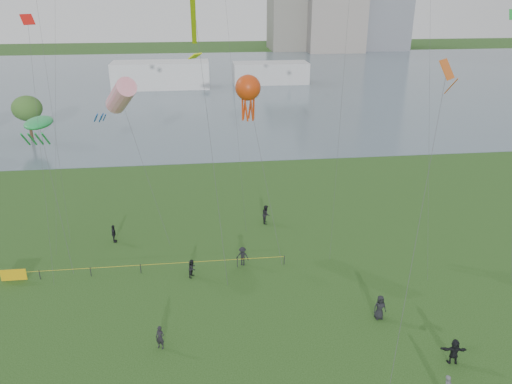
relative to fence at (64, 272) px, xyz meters
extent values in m
plane|color=#1C3E13|center=(15.35, -12.91, -0.55)|extent=(400.00, 400.00, 0.00)
cube|color=slate|center=(15.35, 87.09, -0.53)|extent=(400.00, 120.00, 0.08)
cube|color=slate|center=(47.35, 155.09, 13.45)|extent=(16.00, 18.00, 28.00)
cube|color=silver|center=(3.35, 82.09, 2.45)|extent=(22.00, 8.00, 6.00)
cube|color=silver|center=(29.35, 85.09, 1.95)|extent=(18.00, 7.00, 5.00)
cylinder|color=#3C2C1B|center=(-14.03, 40.96, 1.00)|extent=(0.44, 0.44, 3.10)
ellipsoid|color=#3F6A2A|center=(-14.03, 40.96, 4.48)|extent=(4.41, 4.41, 3.72)
cylinder|color=black|center=(-1.88, 0.00, -0.13)|extent=(0.07, 0.07, 0.85)
cylinder|color=black|center=(2.12, 0.00, -0.13)|extent=(0.07, 0.07, 0.85)
cylinder|color=black|center=(6.12, 0.00, -0.13)|extent=(0.07, 0.07, 0.85)
cylinder|color=black|center=(10.12, 0.00, -0.13)|extent=(0.07, 0.07, 0.85)
cylinder|color=black|center=(14.12, 0.00, -0.13)|extent=(0.07, 0.07, 0.85)
cylinder|color=black|center=(18.12, 0.00, -0.13)|extent=(0.07, 0.07, 0.85)
cylinder|color=yellow|center=(6.12, 0.00, 0.19)|extent=(24.00, 0.03, 0.03)
cube|color=#DDA60B|center=(-3.88, 0.00, 0.00)|extent=(2.00, 0.04, 1.00)
imported|color=black|center=(10.38, -1.04, 0.22)|extent=(0.87, 0.94, 1.55)
imported|color=black|center=(14.59, 0.31, 0.29)|extent=(1.24, 0.99, 1.68)
imported|color=black|center=(3.18, 5.81, 0.30)|extent=(0.56, 1.06, 1.71)
imported|color=black|center=(23.56, -8.17, 0.37)|extent=(0.92, 0.62, 1.84)
imported|color=black|center=(26.59, -13.12, 0.31)|extent=(1.67, 0.79, 1.73)
imported|color=black|center=(8.28, -9.55, 0.27)|extent=(0.71, 0.61, 1.66)
imported|color=black|center=(17.68, 8.16, 0.39)|extent=(0.84, 1.01, 1.90)
cylinder|color=#3F3F42|center=(12.24, 1.55, 10.53)|extent=(1.78, 8.39, 22.18)
cube|color=#EEFB0D|center=(11.37, 1.53, 19.22)|extent=(0.36, 6.98, 4.09)
cube|color=#EEFB0D|center=(11.37, -2.27, 17.12)|extent=(0.95, 0.95, 0.42)
cylinder|color=#3F3F42|center=(6.52, 6.55, 5.96)|extent=(3.61, 3.71, 13.03)
cylinder|color=#E91C46|center=(4.73, 8.39, 12.47)|extent=(3.64, 5.10, 3.80)
cylinder|color=#194CB0|center=(3.33, 7.19, 10.87)|extent=(0.60, 1.13, 0.88)
cylinder|color=#194CB0|center=(3.05, 7.57, 10.87)|extent=(0.60, 1.13, 0.88)
cylinder|color=#194CB0|center=(2.61, 7.43, 10.87)|extent=(0.60, 1.13, 0.88)
cylinder|color=#194CB0|center=(2.61, 6.96, 10.87)|extent=(0.60, 1.13, 0.88)
cylinder|color=#194CB0|center=(3.05, 6.81, 10.87)|extent=(0.60, 1.13, 0.88)
cylinder|color=#3F3F42|center=(-0.85, 4.03, 4.98)|extent=(2.91, 6.95, 11.08)
ellipsoid|color=green|center=(-2.28, 7.50, 10.51)|extent=(2.25, 4.04, 0.79)
cylinder|color=green|center=(-3.08, 5.90, 9.51)|extent=(0.16, 1.79, 1.54)
cylinder|color=green|center=(-2.53, 5.90, 9.51)|extent=(0.16, 1.79, 1.54)
cylinder|color=green|center=(-1.98, 5.90, 9.51)|extent=(0.16, 1.79, 1.54)
cylinder|color=green|center=(-1.43, 5.90, 9.51)|extent=(0.16, 1.79, 1.54)
cylinder|color=#3F3F42|center=(16.88, 3.50, 6.30)|extent=(2.10, 7.53, 13.73)
sphere|color=#BF370E|center=(15.85, 7.25, 13.16)|extent=(2.25, 2.25, 2.25)
cylinder|color=#BF370E|center=(16.35, 7.25, 11.56)|extent=(0.18, 0.54, 2.60)
cylinder|color=#BF370E|center=(16.10, 7.68, 11.56)|extent=(0.49, 0.36, 2.61)
cylinder|color=#BF370E|center=(15.60, 7.68, 11.56)|extent=(0.49, 0.36, 2.61)
cylinder|color=#BF370E|center=(15.35, 7.25, 11.56)|extent=(0.18, 0.54, 2.60)
cylinder|color=#BF370E|center=(15.60, 6.82, 11.56)|extent=(0.49, 0.36, 2.61)
cylinder|color=#BF370E|center=(16.10, 6.82, 11.56)|extent=(0.49, 0.36, 2.61)
cylinder|color=#3F3F42|center=(24.76, -9.86, 7.75)|extent=(7.91, 13.76, 16.62)
cube|color=#D75413|center=(28.70, -3.00, 16.05)|extent=(1.61, 1.61, 1.32)
cylinder|color=#D75413|center=(28.70, -3.90, 15.05)|extent=(0.08, 1.58, 1.35)
cube|color=red|center=(-1.04, 4.94, 19.08)|extent=(1.05, 0.91, 0.76)
camera|label=1|loc=(11.37, -36.40, 21.38)|focal=35.00mm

